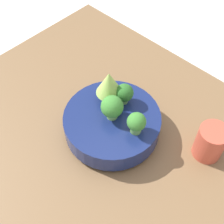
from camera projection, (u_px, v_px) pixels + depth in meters
The scene contains 8 objects.
ground_plane at pixel (121, 147), 0.90m from camera, with size 6.00×6.00×0.00m, color silver.
table at pixel (121, 143), 0.89m from camera, with size 1.07×0.78×0.04m.
bowl at pixel (112, 123), 0.85m from camera, with size 0.26×0.26×0.07m.
romanesco_piece_near at pixel (109, 84), 0.82m from camera, with size 0.07×0.07×0.10m.
broccoli_floret_left at pixel (136, 123), 0.77m from camera, with size 0.05×0.05×0.06m.
broccoli_floret_front at pixel (124, 93), 0.83m from camera, with size 0.05×0.05×0.06m.
broccoli_floret_center at pixel (112, 107), 0.80m from camera, with size 0.06×0.06×0.07m.
cup at pixel (210, 142), 0.80m from camera, with size 0.08×0.08×0.10m.
Camera 1 is at (-0.31, 0.36, 0.78)m, focal length 50.00 mm.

